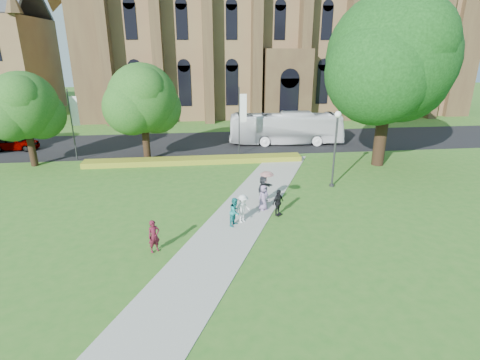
{
  "coord_description": "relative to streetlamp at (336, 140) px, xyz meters",
  "views": [
    {
      "loc": [
        -1.71,
        -17.03,
        9.18
      ],
      "look_at": [
        0.77,
        4.08,
        1.6
      ],
      "focal_mm": 28.0,
      "sensor_mm": 36.0,
      "label": 1
    }
  ],
  "objects": [
    {
      "name": "ground",
      "position": [
        -7.5,
        -6.5,
        -3.3
      ],
      "size": [
        160.0,
        160.0,
        0.0
      ],
      "primitive_type": "plane",
      "color": "#306B20",
      "rests_on": "ground"
    },
    {
      "name": "road",
      "position": [
        -7.5,
        13.5,
        -3.29
      ],
      "size": [
        160.0,
        10.0,
        0.02
      ],
      "primitive_type": "cube",
      "color": "black",
      "rests_on": "ground"
    },
    {
      "name": "footpath",
      "position": [
        -7.5,
        -5.5,
        -3.28
      ],
      "size": [
        15.58,
        28.54,
        0.04
      ],
      "primitive_type": "cube",
      "rotation": [
        0.0,
        0.0,
        -0.44
      ],
      "color": "#B2B2A8",
      "rests_on": "ground"
    },
    {
      "name": "flower_hedge",
      "position": [
        -9.5,
        6.7,
        -3.07
      ],
      "size": [
        18.0,
        1.4,
        0.45
      ],
      "primitive_type": "cube",
      "color": "gold",
      "rests_on": "ground"
    },
    {
      "name": "cathedral",
      "position": [
        2.5,
        33.23,
        9.69
      ],
      "size": [
        52.6,
        18.25,
        28.0
      ],
      "color": "brown",
      "rests_on": "ground"
    },
    {
      "name": "streetlamp",
      "position": [
        0.0,
        0.0,
        0.0
      ],
      "size": [
        0.44,
        0.44,
        5.24
      ],
      "color": "#38383D",
      "rests_on": "ground"
    },
    {
      "name": "large_tree",
      "position": [
        5.5,
        4.5,
        5.07
      ],
      "size": [
        9.6,
        9.6,
        13.2
      ],
      "color": "#332114",
      "rests_on": "ground"
    },
    {
      "name": "street_tree_0",
      "position": [
        -22.5,
        7.5,
        1.58
      ],
      "size": [
        5.2,
        5.2,
        7.5
      ],
      "color": "#332114",
      "rests_on": "ground"
    },
    {
      "name": "street_tree_1",
      "position": [
        -13.5,
        8.0,
        1.93
      ],
      "size": [
        5.6,
        5.6,
        8.05
      ],
      "color": "#332114",
      "rests_on": "ground"
    },
    {
      "name": "banner_pole_0",
      "position": [
        -5.39,
        8.7,
        0.09
      ],
      "size": [
        0.7,
        0.1,
        6.0
      ],
      "color": "#38383D",
      "rests_on": "ground"
    },
    {
      "name": "banner_pole_1",
      "position": [
        -19.39,
        8.7,
        0.09
      ],
      "size": [
        0.7,
        0.1,
        6.0
      ],
      "color": "#38383D",
      "rests_on": "ground"
    },
    {
      "name": "tour_coach",
      "position": [
        -0.44,
        12.33,
        -1.72
      ],
      "size": [
        11.36,
        3.48,
        3.12
      ],
      "primitive_type": "imported",
      "rotation": [
        0.0,
        0.0,
        1.49
      ],
      "color": "white",
      "rests_on": "road"
    },
    {
      "name": "car_0",
      "position": [
        -26.24,
        12.86,
        -2.55
      ],
      "size": [
        4.36,
        2.04,
        1.44
      ],
      "primitive_type": "imported",
      "rotation": [
        0.0,
        0.0,
        1.49
      ],
      "color": "gray",
      "rests_on": "road"
    },
    {
      "name": "pedestrian_0",
      "position": [
        -11.39,
        -7.59,
        -2.46
      ],
      "size": [
        0.7,
        0.64,
        1.59
      ],
      "primitive_type": "imported",
      "rotation": [
        0.0,
        0.0,
        0.57
      ],
      "color": "#541323",
      "rests_on": "footpath"
    },
    {
      "name": "pedestrian_1",
      "position": [
        -7.33,
        -5.29,
        -2.46
      ],
      "size": [
        0.93,
        0.98,
        1.58
      ],
      "primitive_type": "imported",
      "rotation": [
        0.0,
        0.0,
        0.96
      ],
      "color": "teal",
      "rests_on": "footpath"
    },
    {
      "name": "pedestrian_2",
      "position": [
        -6.88,
        -4.95,
        -2.45
      ],
      "size": [
        1.19,
        1.1,
        1.61
      ],
      "primitive_type": "imported",
      "rotation": [
        0.0,
        0.0,
        0.64
      ],
      "color": "silver",
      "rests_on": "footpath"
    },
    {
      "name": "pedestrian_3",
      "position": [
        -4.78,
        -4.3,
        -2.47
      ],
      "size": [
        0.95,
        0.88,
        1.56
      ],
      "primitive_type": "imported",
      "rotation": [
        0.0,
        0.0,
        0.69
      ],
      "color": "black",
      "rests_on": "footpath"
    },
    {
      "name": "pedestrian_4",
      "position": [
        -5.45,
        -3.42,
        -2.49
      ],
      "size": [
        0.89,
        0.8,
        1.53
      ],
      "primitive_type": "imported",
      "rotation": [
        0.0,
        0.0,
        0.53
      ],
      "color": "gray",
      "rests_on": "footpath"
    },
    {
      "name": "pedestrian_5",
      "position": [
        -5.27,
        -2.33,
        -2.38
      ],
      "size": [
        1.4,
        1.59,
        1.74
      ],
      "primitive_type": "imported",
      "rotation": [
        0.0,
        0.0,
        0.91
      ],
      "color": "#25262C",
      "rests_on": "footpath"
    },
    {
      "name": "parasol",
      "position": [
        -5.27,
        -3.32,
        -1.37
      ],
      "size": [
        0.82,
        0.82,
        0.72
      ],
      "primitive_type": "imported",
      "rotation": [
        0.0,
        0.0,
        0.01
      ],
      "color": "#E19FBB",
      "rests_on": "pedestrian_4"
    }
  ]
}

